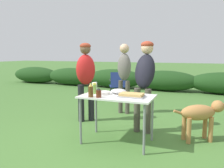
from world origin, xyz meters
TOP-DOWN VIEW (x-y plane):
  - ground_plane at (0.00, 0.00)m, footprint 60.00×60.00m
  - shrub_hedge at (-0.00, 5.13)m, footprint 14.40×0.90m
  - folding_table at (0.00, 0.00)m, footprint 1.10×0.64m
  - food_tray at (0.23, -0.02)m, footprint 0.38×0.24m
  - plate_stack at (-0.24, 0.01)m, footprint 0.22×0.22m
  - mixing_bowl at (-0.04, 0.18)m, footprint 0.25×0.25m
  - paper_cup_stack at (-0.43, 0.09)m, footprint 0.08×0.08m
  - beer_bottle at (-0.32, -0.25)m, footprint 0.07×0.07m
  - relish_jar at (-0.39, 0.02)m, footprint 0.06×0.06m
  - bbq_sauce_bottle at (-0.20, -0.23)m, footprint 0.08×0.08m
  - standing_person_in_red_jacket at (0.26, 0.69)m, footprint 0.37×0.48m
  - standing_person_in_olive_jacket at (-0.97, 0.80)m, footprint 0.47×0.46m
  - standing_person_in_navy_coat at (-0.43, 1.62)m, footprint 0.32×0.24m
  - dog at (1.20, 0.55)m, footprint 0.80×0.53m
  - camp_chair_green_behind_table at (-1.10, 3.03)m, footprint 0.68×0.73m

SIDE VIEW (x-z plane):
  - ground_plane at x=0.00m, z-range 0.00..0.00m
  - shrub_hedge at x=0.00m, z-range 0.00..0.75m
  - dog at x=1.20m, z-range 0.11..0.76m
  - camp_chair_green_behind_table at x=-1.10m, z-range 0.05..0.88m
  - folding_table at x=0.00m, z-range 0.29..1.03m
  - plate_stack at x=-0.24m, z-range 0.74..0.79m
  - food_tray at x=0.23m, z-range 0.74..0.79m
  - mixing_bowl at x=-0.04m, z-range 0.74..0.81m
  - bbq_sauce_bottle at x=-0.20m, z-range 0.74..0.88m
  - relish_jar at x=-0.39m, z-range 0.74..0.91m
  - paper_cup_stack at x=-0.43m, z-range 0.74..0.91m
  - beer_bottle at x=-0.32m, z-range 0.73..0.94m
  - standing_person_in_olive_jacket at x=-0.97m, z-range 0.18..1.76m
  - standing_person_in_navy_coat at x=-0.43m, z-range 0.18..1.77m
  - standing_person_in_red_jacket at x=0.26m, z-range 0.21..1.80m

